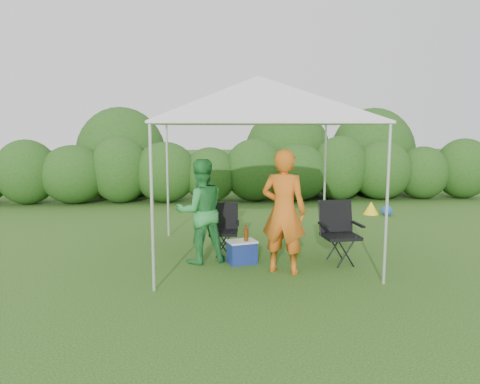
{
  "coord_description": "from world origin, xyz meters",
  "views": [
    {
      "loc": [
        -0.92,
        -6.76,
        2.06
      ],
      "look_at": [
        -0.28,
        0.4,
        1.05
      ],
      "focal_mm": 35.0,
      "sensor_mm": 36.0,
      "label": 1
    }
  ],
  "objects": [
    {
      "name": "ground",
      "position": [
        0.0,
        0.0,
        0.0
      ],
      "size": [
        70.0,
        70.0,
        0.0
      ],
      "primitive_type": "plane",
      "color": "#37611F"
    },
    {
      "name": "hedge",
      "position": [
        0.04,
        6.0,
        0.83
      ],
      "size": [
        14.91,
        1.53,
        1.8
      ],
      "color": "#285319",
      "rests_on": "ground"
    },
    {
      "name": "canopy",
      "position": [
        0.0,
        0.5,
        2.46
      ],
      "size": [
        3.1,
        3.1,
        2.83
      ],
      "color": "silver",
      "rests_on": "ground"
    },
    {
      "name": "chair_right",
      "position": [
        1.2,
        0.05,
        0.53
      ],
      "size": [
        0.62,
        0.57,
        0.94
      ],
      "rotation": [
        0.0,
        0.0,
        0.09
      ],
      "color": "black",
      "rests_on": "ground"
    },
    {
      "name": "chair_left",
      "position": [
        -0.53,
        0.68,
        0.46
      ],
      "size": [
        0.54,
        0.5,
        0.82
      ],
      "rotation": [
        0.0,
        0.0,
        -0.09
      ],
      "color": "black",
      "rests_on": "ground"
    },
    {
      "name": "man",
      "position": [
        0.26,
        -0.39,
        0.88
      ],
      "size": [
        0.76,
        0.66,
        1.76
      ],
      "primitive_type": "imported",
      "rotation": [
        0.0,
        0.0,
        2.69
      ],
      "color": "orange",
      "rests_on": "ground"
    },
    {
      "name": "woman",
      "position": [
        -0.9,
        0.21,
        0.79
      ],
      "size": [
        0.9,
        0.78,
        1.58
      ],
      "primitive_type": "imported",
      "rotation": [
        0.0,
        0.0,
        3.41
      ],
      "color": "green",
      "rests_on": "ground"
    },
    {
      "name": "cooler",
      "position": [
        -0.28,
        0.09,
        0.18
      ],
      "size": [
        0.49,
        0.41,
        0.35
      ],
      "rotation": [
        0.0,
        0.0,
        0.27
      ],
      "color": "navy",
      "rests_on": "ground"
    },
    {
      "name": "bottle",
      "position": [
        -0.22,
        0.05,
        0.48
      ],
      "size": [
        0.07,
        0.07,
        0.25
      ],
      "primitive_type": "cylinder",
      "color": "#592D0C",
      "rests_on": "cooler"
    },
    {
      "name": "lawn_toy",
      "position": [
        3.21,
        3.73,
        0.14
      ],
      "size": [
        0.61,
        0.51,
        0.3
      ],
      "color": "yellow",
      "rests_on": "ground"
    }
  ]
}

